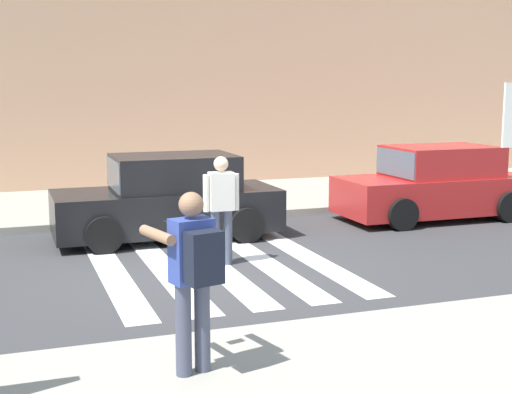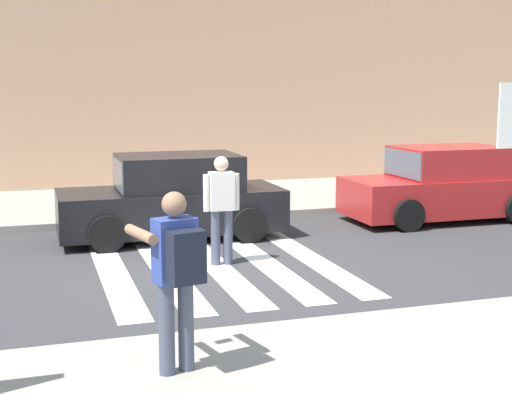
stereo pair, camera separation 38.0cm
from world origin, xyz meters
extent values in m
plane|color=#38383A|center=(0.00, 0.00, 0.00)|extent=(120.00, 120.00, 0.00)
cube|color=#9E998C|center=(0.00, 6.00, 0.07)|extent=(60.00, 4.80, 0.14)
cube|color=tan|center=(0.00, 10.40, 3.03)|extent=(56.00, 4.00, 6.05)
cube|color=silver|center=(-1.60, 0.20, 0.00)|extent=(0.44, 5.20, 0.01)
cube|color=silver|center=(-0.80, 0.20, 0.00)|extent=(0.44, 5.20, 0.01)
cube|color=silver|center=(0.00, 0.20, 0.00)|extent=(0.44, 5.20, 0.01)
cube|color=silver|center=(0.80, 0.20, 0.00)|extent=(0.44, 5.20, 0.01)
cube|color=silver|center=(1.60, 0.20, 0.00)|extent=(0.44, 5.20, 0.01)
cylinder|color=#474C60|center=(-1.58, -4.31, 0.58)|extent=(0.15, 0.15, 0.88)
cylinder|color=#474C60|center=(-1.39, -4.26, 0.58)|extent=(0.15, 0.15, 0.88)
cube|color=#33479E|center=(-1.48, -4.29, 1.32)|extent=(0.43, 0.32, 0.60)
sphere|color=#A37556|center=(-1.48, -4.29, 1.75)|extent=(0.23, 0.23, 0.23)
cylinder|color=#A37556|center=(-1.77, -4.13, 1.46)|extent=(0.24, 0.59, 0.10)
cylinder|color=#A37556|center=(-1.30, -4.01, 1.46)|extent=(0.24, 0.59, 0.10)
cube|color=black|center=(-1.58, -3.90, 1.49)|extent=(0.16, 0.13, 0.10)
cube|color=black|center=(-1.43, -4.51, 1.30)|extent=(0.36, 0.27, 0.48)
cylinder|color=#474C60|center=(0.01, 0.05, 0.44)|extent=(0.15, 0.15, 0.88)
cylinder|color=#474C60|center=(0.21, 0.04, 0.44)|extent=(0.15, 0.15, 0.88)
cube|color=silver|center=(0.11, 0.05, 1.18)|extent=(0.39, 0.25, 0.60)
sphere|color=beige|center=(0.11, 0.05, 1.61)|extent=(0.23, 0.23, 0.23)
cylinder|color=silver|center=(-0.13, 0.06, 1.16)|extent=(0.10, 0.10, 0.58)
cylinder|color=silver|center=(0.35, 0.04, 1.16)|extent=(0.10, 0.10, 0.58)
cube|color=black|center=(-0.27, 2.30, 0.53)|extent=(4.10, 1.70, 0.76)
cube|color=black|center=(-0.12, 2.30, 1.23)|extent=(2.20, 1.56, 0.64)
cube|color=slate|center=(-1.19, 2.30, 1.23)|extent=(0.10, 1.50, 0.54)
cube|color=slate|center=(0.85, 2.30, 1.23)|extent=(0.10, 1.50, 0.51)
cylinder|color=black|center=(-1.54, 1.45, 0.32)|extent=(0.64, 0.22, 0.64)
cylinder|color=black|center=(-1.54, 3.15, 0.32)|extent=(0.64, 0.22, 0.64)
cylinder|color=black|center=(1.00, 1.45, 0.32)|extent=(0.64, 0.22, 0.64)
cylinder|color=black|center=(1.00, 3.15, 0.32)|extent=(0.64, 0.22, 0.64)
cube|color=red|center=(5.50, 2.30, 0.53)|extent=(4.10, 1.70, 0.76)
cube|color=red|center=(5.65, 2.30, 1.23)|extent=(2.20, 1.56, 0.64)
cube|color=slate|center=(4.58, 2.30, 1.23)|extent=(0.10, 1.50, 0.54)
cube|color=slate|center=(6.62, 2.30, 1.23)|extent=(0.10, 1.50, 0.51)
cylinder|color=black|center=(4.23, 1.45, 0.32)|extent=(0.64, 0.22, 0.64)
cylinder|color=black|center=(4.23, 3.15, 0.32)|extent=(0.64, 0.22, 0.64)
cylinder|color=black|center=(6.77, 3.15, 0.32)|extent=(0.64, 0.22, 0.64)
camera|label=1|loc=(-3.07, -10.49, 2.83)|focal=50.00mm
camera|label=2|loc=(-2.71, -10.61, 2.83)|focal=50.00mm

